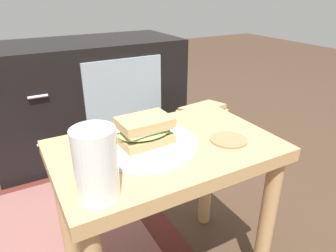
{
  "coord_description": "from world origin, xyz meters",
  "views": [
    {
      "loc": [
        -0.33,
        -0.6,
        0.82
      ],
      "look_at": [
        0.01,
        0.0,
        0.51
      ],
      "focal_mm": 32.74,
      "sensor_mm": 36.0,
      "label": 1
    }
  ],
  "objects_px": {
    "tv_cabinet": "(88,97)",
    "beer_glass": "(96,165)",
    "coaster": "(229,140)",
    "paper_bag": "(201,138)",
    "plate": "(145,144)",
    "sandwich_front": "(145,130)"
  },
  "relations": [
    {
      "from": "beer_glass",
      "to": "coaster",
      "type": "bearing_deg",
      "value": 9.44
    },
    {
      "from": "beer_glass",
      "to": "paper_bag",
      "type": "relative_size",
      "value": 0.43
    },
    {
      "from": "paper_bag",
      "to": "tv_cabinet",
      "type": "bearing_deg",
      "value": 130.29
    },
    {
      "from": "beer_glass",
      "to": "paper_bag",
      "type": "distance_m",
      "value": 0.97
    },
    {
      "from": "plate",
      "to": "sandwich_front",
      "type": "bearing_deg",
      "value": 14.04
    },
    {
      "from": "sandwich_front",
      "to": "paper_bag",
      "type": "height_order",
      "value": "sandwich_front"
    },
    {
      "from": "sandwich_front",
      "to": "coaster",
      "type": "height_order",
      "value": "sandwich_front"
    },
    {
      "from": "tv_cabinet",
      "to": "beer_glass",
      "type": "height_order",
      "value": "beer_glass"
    },
    {
      "from": "tv_cabinet",
      "to": "beer_glass",
      "type": "xyz_separation_m",
      "value": [
        -0.26,
        -1.07,
        0.24
      ]
    },
    {
      "from": "tv_cabinet",
      "to": "beer_glass",
      "type": "relative_size",
      "value": 6.83
    },
    {
      "from": "paper_bag",
      "to": "coaster",
      "type": "bearing_deg",
      "value": -119.37
    },
    {
      "from": "tv_cabinet",
      "to": "coaster",
      "type": "relative_size",
      "value": 10.02
    },
    {
      "from": "plate",
      "to": "coaster",
      "type": "bearing_deg",
      "value": -21.49
    },
    {
      "from": "beer_glass",
      "to": "sandwich_front",
      "type": "bearing_deg",
      "value": 40.54
    },
    {
      "from": "coaster",
      "to": "paper_bag",
      "type": "height_order",
      "value": "coaster"
    },
    {
      "from": "plate",
      "to": "paper_bag",
      "type": "bearing_deg",
      "value": 42.34
    },
    {
      "from": "beer_glass",
      "to": "tv_cabinet",
      "type": "bearing_deg",
      "value": 76.15
    },
    {
      "from": "plate",
      "to": "sandwich_front",
      "type": "xyz_separation_m",
      "value": [
        0.0,
        0.0,
        0.04
      ]
    },
    {
      "from": "sandwich_front",
      "to": "beer_glass",
      "type": "xyz_separation_m",
      "value": [
        -0.16,
        -0.14,
        0.03
      ]
    },
    {
      "from": "beer_glass",
      "to": "coaster",
      "type": "height_order",
      "value": "beer_glass"
    },
    {
      "from": "paper_bag",
      "to": "beer_glass",
      "type": "bearing_deg",
      "value": -138.09
    },
    {
      "from": "tv_cabinet",
      "to": "beer_glass",
      "type": "bearing_deg",
      "value": -103.85
    }
  ]
}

